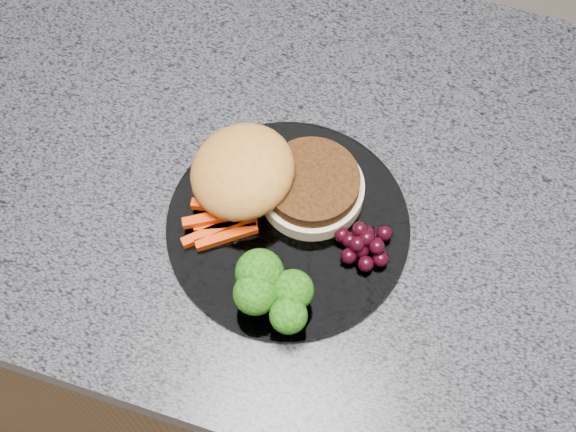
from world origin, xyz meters
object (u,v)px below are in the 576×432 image
object	(u,v)px
island_cabinet	(356,330)
burger	(267,179)
plate	(288,226)
grape_bunch	(364,244)

from	to	relation	value
island_cabinet	burger	xyz separation A→B (m)	(-0.13, -0.04, 0.50)
plate	burger	distance (m)	0.05
burger	grape_bunch	size ratio (longest dim) A/B	3.52
island_cabinet	grape_bunch	xyz separation A→B (m)	(-0.01, -0.08, 0.49)
island_cabinet	grape_bunch	distance (m)	0.49
burger	grape_bunch	distance (m)	0.12
plate	burger	world-z (taller)	burger
burger	island_cabinet	bearing A→B (deg)	-5.25
island_cabinet	plate	xyz separation A→B (m)	(-0.09, -0.07, 0.47)
grape_bunch	island_cabinet	bearing A→B (deg)	83.55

